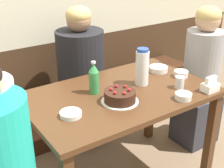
{
  "coord_description": "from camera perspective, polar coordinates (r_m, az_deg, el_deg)",
  "views": [
    {
      "loc": [
        -1.1,
        -1.52,
        1.68
      ],
      "look_at": [
        -0.03,
        0.05,
        0.81
      ],
      "focal_mm": 50.0,
      "sensor_mm": 36.0,
      "label": 1
    }
  ],
  "objects": [
    {
      "name": "bowl_rice_small",
      "position": [
        2.38,
        12.5,
        1.84
      ],
      "size": [
        0.1,
        0.1,
        0.04
      ],
      "color": "white",
      "rests_on": "dining_table"
    },
    {
      "name": "birthday_cake",
      "position": [
        1.95,
        1.46,
        -2.29
      ],
      "size": [
        0.24,
        0.24,
        0.1
      ],
      "color": "white",
      "rests_on": "dining_table"
    },
    {
      "name": "person_teal_shirt",
      "position": [
        2.68,
        -5.64,
        1.15
      ],
      "size": [
        0.39,
        0.39,
        1.23
      ],
      "rotation": [
        0.0,
        0.0,
        -1.57
      ],
      "color": "#33333D",
      "rests_on": "ground_plane"
    },
    {
      "name": "bench_seat",
      "position": [
        2.97,
        -8.02,
        -4.85
      ],
      "size": [
        2.76,
        0.38,
        0.46
      ],
      "color": "#381E11",
      "rests_on": "ground_plane"
    },
    {
      "name": "water_pitcher",
      "position": [
        2.17,
        5.52,
        3.1
      ],
      "size": [
        0.09,
        0.09,
        0.26
      ],
      "color": "white",
      "rests_on": "dining_table"
    },
    {
      "name": "bowl_sauce_shallow",
      "position": [
        1.82,
        -7.56,
        -5.45
      ],
      "size": [
        0.13,
        0.13,
        0.03
      ],
      "color": "white",
      "rests_on": "dining_table"
    },
    {
      "name": "bowl_side_dish",
      "position": [
        2.44,
        8.49,
        2.75
      ],
      "size": [
        0.14,
        0.14,
        0.04
      ],
      "color": "white",
      "rests_on": "dining_table"
    },
    {
      "name": "dining_table",
      "position": [
        2.14,
        1.49,
        -4.06
      ],
      "size": [
        1.26,
        0.78,
        0.76
      ],
      "color": "#4C2D19",
      "rests_on": "ground_plane"
    },
    {
      "name": "bowl_soup_white",
      "position": [
        2.04,
        12.91,
        -2.19
      ],
      "size": [
        0.11,
        0.11,
        0.04
      ],
      "color": "white",
      "rests_on": "dining_table"
    },
    {
      "name": "glass_water_tall",
      "position": [
        2.18,
        12.25,
        0.31
      ],
      "size": [
        0.06,
        0.06,
        0.08
      ],
      "color": "silver",
      "rests_on": "dining_table"
    },
    {
      "name": "napkin_holder",
      "position": [
        2.19,
        17.52,
        -0.33
      ],
      "size": [
        0.11,
        0.08,
        0.11
      ],
      "color": "white",
      "rests_on": "dining_table"
    },
    {
      "name": "soju_bottle",
      "position": [
        2.04,
        -3.35,
        1.05
      ],
      "size": [
        0.07,
        0.07,
        0.22
      ],
      "color": "#388E4C",
      "rests_on": "dining_table"
    },
    {
      "name": "person_pale_blue_shirt",
      "position": [
        2.77,
        15.79,
        0.31
      ],
      "size": [
        0.34,
        0.31,
        1.23
      ],
      "rotation": [
        0.0,
        0.0,
        3.14
      ],
      "color": "#33333D",
      "rests_on": "ground_plane"
    }
  ]
}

